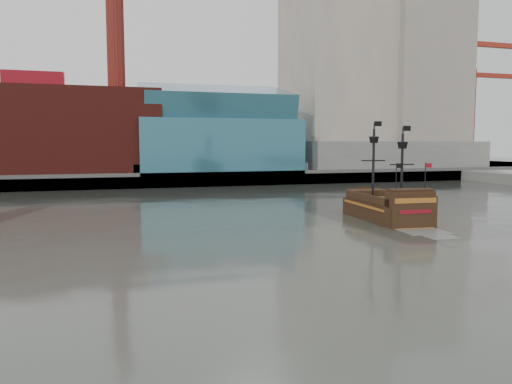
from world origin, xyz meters
name	(u,v)px	position (x,y,z in m)	size (l,w,h in m)	color
ground	(327,286)	(0.00, 0.00, 0.00)	(400.00, 400.00, 0.00)	#2D302A
promenade_far	(152,172)	(0.00, 92.00, 1.00)	(220.00, 60.00, 2.00)	slate
seawall	(170,180)	(0.00, 62.50, 1.30)	(220.00, 1.00, 2.60)	#4C4C49
skyline	(179,63)	(5.21, 84.56, 24.55)	(149.00, 45.00, 62.00)	brown
crane_a	(471,98)	(78.63, 82.00, 19.11)	(22.50, 4.00, 32.25)	slate
crane_b	(473,115)	(88.23, 92.00, 15.57)	(19.10, 4.00, 26.25)	slate
pirate_ship	(386,210)	(15.66, 19.38, 0.95)	(5.34, 14.34, 10.52)	black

